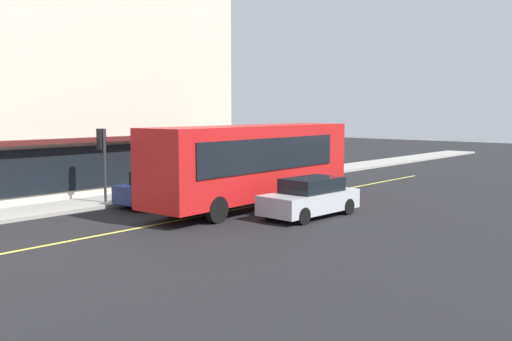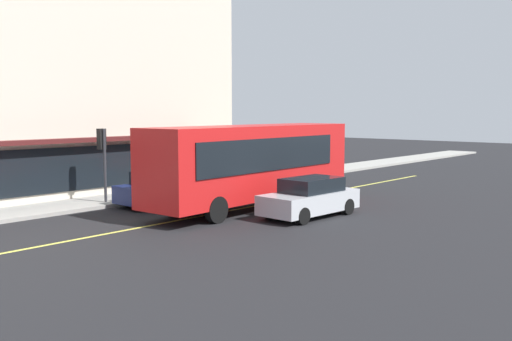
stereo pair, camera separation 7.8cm
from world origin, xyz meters
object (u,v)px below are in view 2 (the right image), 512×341
at_px(car_navy, 164,188).
at_px(pedestrian_by_curb, 143,176).
at_px(car_silver, 310,198).
at_px(car_yellow, 290,172).
at_px(bus, 254,161).
at_px(traffic_light, 102,147).

relative_size(car_navy, pedestrian_by_curb, 2.62).
relative_size(car_silver, pedestrian_by_curb, 2.67).
height_order(car_navy, pedestrian_by_curb, pedestrian_by_curb).
distance_m(car_yellow, pedestrian_by_curb, 9.06).
relative_size(car_silver, car_navy, 1.02).
distance_m(bus, car_navy, 4.17).
distance_m(car_yellow, car_navy, 8.96).
bearing_deg(car_navy, car_silver, -73.43).
height_order(bus, pedestrian_by_curb, bus).
relative_size(traffic_light, car_silver, 0.73).
relative_size(bus, traffic_light, 3.51).
xyz_separation_m(traffic_light, car_navy, (1.83, -1.93, -1.79)).
bearing_deg(pedestrian_by_curb, bus, -67.68).
distance_m(traffic_light, car_navy, 3.20).
bearing_deg(car_navy, traffic_light, 133.49).
height_order(car_yellow, car_navy, same).
relative_size(car_yellow, pedestrian_by_curb, 2.66).
bearing_deg(traffic_light, bus, -53.58).
xyz_separation_m(car_yellow, car_navy, (-8.96, 0.04, 0.00)).
bearing_deg(pedestrian_by_curb, car_navy, -91.87).
height_order(car_silver, pedestrian_by_curb, pedestrian_by_curb).
xyz_separation_m(car_yellow, car_silver, (-7.03, -6.43, 0.00)).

